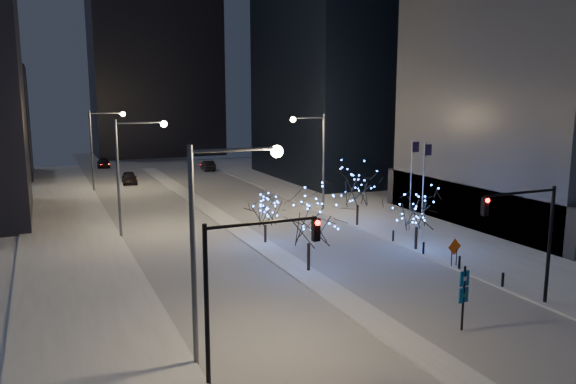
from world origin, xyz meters
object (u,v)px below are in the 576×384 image
street_lamp_east (316,149)px  construction_sign (454,249)px  street_lamp_w_near (216,223)px  traffic_signal_east (531,228)px  street_lamp_w_mid (130,161)px  car_far (103,163)px  holiday_tree_median_far (265,211)px  traffic_signal_west (242,272)px  wayfinding_sign (464,291)px  car_mid (208,165)px  street_lamp_w_far (100,139)px  holiday_tree_plaza_far (358,186)px  car_near (129,178)px  holiday_tree_plaza_near (417,209)px  holiday_tree_median_near (309,217)px

street_lamp_east → construction_sign: size_ratio=5.04×
street_lamp_w_near → traffic_signal_east: (17.88, -1.00, -1.74)m
street_lamp_w_mid → car_far: (2.54, 48.34, -5.79)m
traffic_signal_east → holiday_tree_median_far: 20.88m
car_far → traffic_signal_west: bearing=-87.0°
traffic_signal_east → wayfinding_sign: traffic_signal_east is taller
car_mid → holiday_tree_median_far: bearing=83.7°
street_lamp_east → construction_sign: (0.22, -21.31, -5.11)m
street_lamp_w_far → holiday_tree_plaza_far: bearing=-56.9°
traffic_signal_east → wayfinding_sign: (-5.38, -0.93, -2.63)m
car_near → construction_sign: bearing=-67.3°
traffic_signal_east → holiday_tree_plaza_near: 12.53m
car_near → street_lamp_w_near: bearing=-89.3°
traffic_signal_east → holiday_tree_median_near: bearing=127.6°
traffic_signal_west → traffic_signal_east: 17.41m
car_mid → car_far: 18.10m
street_lamp_w_mid → holiday_tree_plaza_near: (19.44, -13.65, -3.18)m
traffic_signal_east → construction_sign: traffic_signal_east is taller
holiday_tree_median_far → street_lamp_w_near: bearing=-117.7°
holiday_tree_median_near → holiday_tree_plaza_far: bearing=45.8°
holiday_tree_median_far → street_lamp_w_far: bearing=106.4°
car_mid → holiday_tree_median_near: (-7.94, -53.04, 3.10)m
wayfinding_sign → construction_sign: (6.74, 8.62, -0.78)m
holiday_tree_plaza_far → street_lamp_w_near: bearing=-133.9°
street_lamp_w_far → traffic_signal_west: size_ratio=1.43×
holiday_tree_median_near → car_far: bearing=96.2°
holiday_tree_plaza_near → street_lamp_w_near: bearing=-149.7°
street_lamp_w_far → traffic_signal_west: street_lamp_w_far is taller
holiday_tree_plaza_near → construction_sign: holiday_tree_plaza_near is taller
street_lamp_w_far → street_lamp_east: size_ratio=1.00×
street_lamp_east → holiday_tree_plaza_far: 8.23m
street_lamp_east → street_lamp_w_near: bearing=-124.2°
street_lamp_w_near → construction_sign: (19.24, 6.69, -5.15)m
street_lamp_w_near → wayfinding_sign: street_lamp_w_near is taller
car_near → car_far: 19.14m
holiday_tree_plaza_near → holiday_tree_plaza_far: size_ratio=0.88×
car_mid → holiday_tree_plaza_far: holiday_tree_plaza_far is taller
car_far → construction_sign: 68.71m
traffic_signal_east → street_lamp_east: bearing=87.7°
street_lamp_w_far → street_lamp_east: 29.08m
car_far → construction_sign: size_ratio=2.47×
street_lamp_w_near → traffic_signal_west: size_ratio=1.43×
construction_sign → holiday_tree_median_far: bearing=125.5°
street_lamp_w_far → wayfinding_sign: (12.50, -51.93, -4.37)m
car_near → holiday_tree_median_far: size_ratio=1.18×
traffic_signal_west → traffic_signal_east: (17.38, 1.00, 0.00)m
holiday_tree_median_far → holiday_tree_median_near: bearing=-90.0°
holiday_tree_median_far → wayfinding_sign: (3.06, -19.92, -0.64)m
traffic_signal_west → holiday_tree_median_far: traffic_signal_west is taller
traffic_signal_east → holiday_tree_median_near: traffic_signal_east is taller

